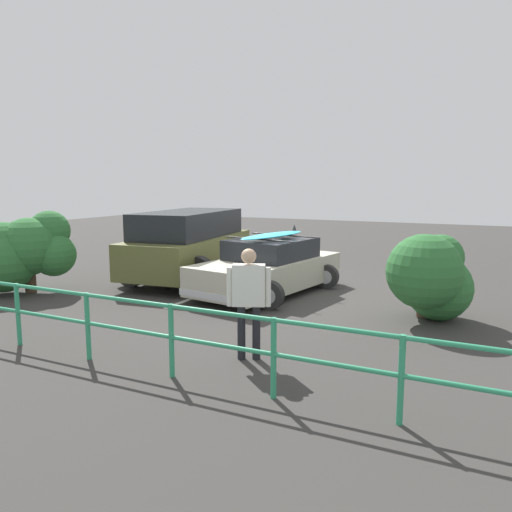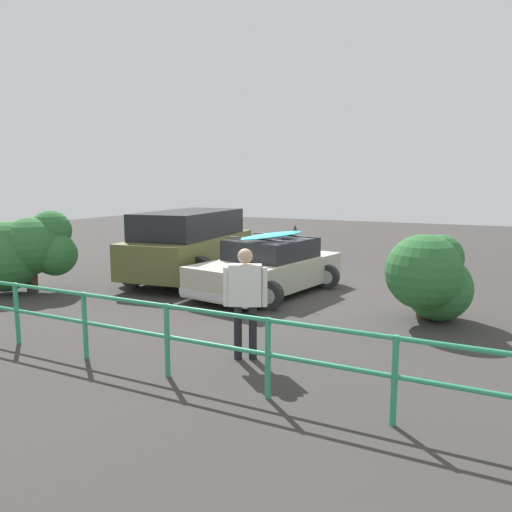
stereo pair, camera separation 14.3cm
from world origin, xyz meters
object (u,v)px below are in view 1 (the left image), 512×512
object	(u,v)px
sedan_car	(268,267)
bush_near_right	(20,251)
suv_car	(189,244)
bush_near_left	(432,278)
person_bystander	(249,294)

from	to	relation	value
sedan_car	bush_near_right	xyz separation A→B (m)	(5.08, 2.57, 0.39)
suv_car	bush_near_right	size ratio (longest dim) A/B	2.27
bush_near_left	bush_near_right	xyz separation A→B (m)	(8.77, 1.75, 0.18)
sedan_car	bush_near_left	xyz separation A→B (m)	(-3.69, 0.83, 0.22)
sedan_car	person_bystander	world-z (taller)	person_bystander
person_bystander	bush_near_right	bearing A→B (deg)	-13.10
bush_near_left	sedan_car	bearing A→B (deg)	-12.60
bush_near_left	suv_car	bearing A→B (deg)	-12.51
sedan_car	bush_near_right	world-z (taller)	bush_near_right
sedan_car	person_bystander	bearing A→B (deg)	111.01
sedan_car	bush_near_right	size ratio (longest dim) A/B	2.03
person_bystander	bush_near_left	distance (m)	3.92
suv_car	sedan_car	bearing A→B (deg)	167.61
suv_car	person_bystander	size ratio (longest dim) A/B	2.88
sedan_car	suv_car	xyz separation A→B (m)	(2.56, -0.56, 0.34)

